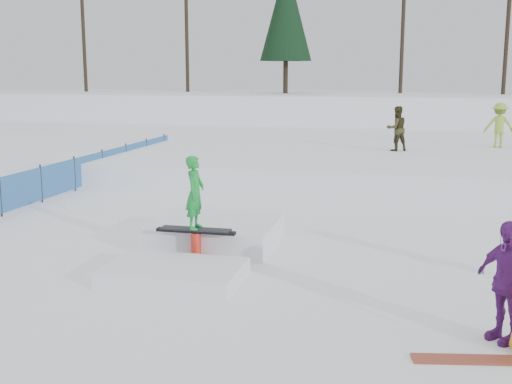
% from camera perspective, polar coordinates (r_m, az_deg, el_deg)
% --- Properties ---
extents(ground, '(120.00, 120.00, 0.00)m').
position_cam_1_polar(ground, '(12.61, -4.37, -6.45)').
color(ground, white).
extents(snow_berm, '(60.00, 14.00, 2.40)m').
position_cam_1_polar(snow_berm, '(41.70, 8.46, 7.04)').
color(snow_berm, white).
rests_on(snow_berm, ground).
extents(snow_midrise, '(50.00, 18.00, 0.80)m').
position_cam_1_polar(snow_midrise, '(27.91, 5.77, 3.76)').
color(snow_midrise, white).
rests_on(snow_midrise, ground).
extents(safety_fence, '(0.05, 16.00, 1.10)m').
position_cam_1_polar(safety_fence, '(21.00, -15.83, 1.59)').
color(safety_fence, '#2B5D9B').
rests_on(safety_fence, ground).
extents(treeline, '(40.24, 4.22, 10.50)m').
position_cam_1_polar(treeline, '(39.99, 17.66, 15.49)').
color(treeline, black).
rests_on(treeline, snow_berm).
extents(walker_olive, '(1.01, 0.95, 1.66)m').
position_cam_1_polar(walker_olive, '(24.54, 12.39, 5.53)').
color(walker_olive, '#2F2D15').
rests_on(walker_olive, snow_midrise).
extents(walker_ygreen, '(1.13, 0.66, 1.74)m').
position_cam_1_polar(walker_ygreen, '(26.84, 20.80, 5.58)').
color(walker_ygreen, '#8CB737').
rests_on(walker_ygreen, snow_midrise).
extents(spectator_purple, '(0.97, 1.05, 1.72)m').
position_cam_1_polar(spectator_purple, '(9.53, 21.36, -7.42)').
color(spectator_purple, '#631F7A').
rests_on(spectator_purple, ground).
extents(loose_board_red, '(1.43, 0.53, 0.03)m').
position_cam_1_polar(loose_board_red, '(9.03, 18.19, -13.96)').
color(loose_board_red, brown).
rests_on(loose_board_red, ground).
extents(jib_rail_feature, '(2.60, 4.40, 2.11)m').
position_cam_1_polar(jib_rail_feature, '(13.21, -4.54, -4.28)').
color(jib_rail_feature, white).
rests_on(jib_rail_feature, ground).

